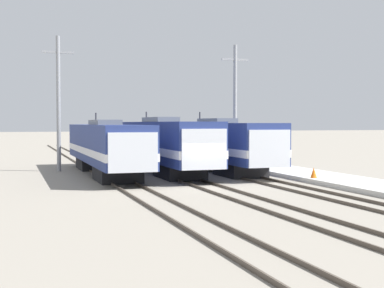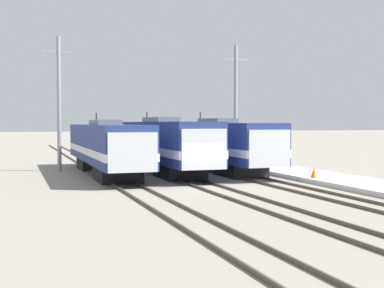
{
  "view_description": "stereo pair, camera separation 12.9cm",
  "coord_description": "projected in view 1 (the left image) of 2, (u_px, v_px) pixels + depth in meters",
  "views": [
    {
      "loc": [
        -10.62,
        -29.47,
        3.68
      ],
      "look_at": [
        -0.06,
        1.68,
        2.38
      ],
      "focal_mm": 50.0,
      "sensor_mm": 36.0,
      "label": 1
    },
    {
      "loc": [
        -10.5,
        -29.51,
        3.68
      ],
      "look_at": [
        -0.06,
        1.68,
        2.38
      ],
      "focal_mm": 50.0,
      "sensor_mm": 36.0,
      "label": 2
    }
  ],
  "objects": [
    {
      "name": "rail_pair_far_right",
      "position": [
        268.0,
        182.0,
        32.81
      ],
      "size": [
        1.51,
        120.0,
        0.15
      ],
      "color": "#4C4238",
      "rests_on": "ground_plane"
    },
    {
      "name": "catenary_tower_right",
      "position": [
        235.0,
        103.0,
        45.21
      ],
      "size": [
        2.43,
        0.31,
        10.26
      ],
      "color": "gray",
      "rests_on": "ground_plane"
    },
    {
      "name": "rail_pair_center",
      "position": [
        202.0,
        184.0,
        31.43
      ],
      "size": [
        1.51,
        120.0,
        0.15
      ],
      "color": "#4C4238",
      "rests_on": "ground_plane"
    },
    {
      "name": "locomotive_far_left",
      "position": [
        106.0,
        146.0,
        37.62
      ],
      "size": [
        3.06,
        18.75,
        4.48
      ],
      "color": "black",
      "rests_on": "ground_plane"
    },
    {
      "name": "rail_pair_far_left",
      "position": [
        130.0,
        187.0,
        30.06
      ],
      "size": [
        1.51,
        120.0,
        0.15
      ],
      "color": "#4C4238",
      "rests_on": "ground_plane"
    },
    {
      "name": "platform",
      "position": [
        328.0,
        178.0,
        34.17
      ],
      "size": [
        4.0,
        120.0,
        0.28
      ],
      "color": "beige",
      "rests_on": "ground_plane"
    },
    {
      "name": "locomotive_far_right",
      "position": [
        219.0,
        144.0,
        40.35
      ],
      "size": [
        3.04,
        17.71,
        4.59
      ],
      "color": "black",
      "rests_on": "ground_plane"
    },
    {
      "name": "ground_plane",
      "position": [
        202.0,
        185.0,
        31.44
      ],
      "size": [
        400.0,
        400.0,
        0.0
      ],
      "primitive_type": "plane",
      "color": "gray"
    },
    {
      "name": "locomotive_center",
      "position": [
        162.0,
        144.0,
        39.73
      ],
      "size": [
        3.05,
        19.5,
        4.6
      ],
      "color": "black",
      "rests_on": "ground_plane"
    },
    {
      "name": "catenary_tower_left",
      "position": [
        58.0,
        101.0,
        40.53
      ],
      "size": [
        2.43,
        0.31,
        10.26
      ],
      "color": "gray",
      "rests_on": "ground_plane"
    },
    {
      "name": "traffic_cone",
      "position": [
        314.0,
        173.0,
        33.06
      ],
      "size": [
        0.4,
        0.4,
        0.65
      ],
      "color": "orange",
      "rests_on": "platform"
    }
  ]
}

